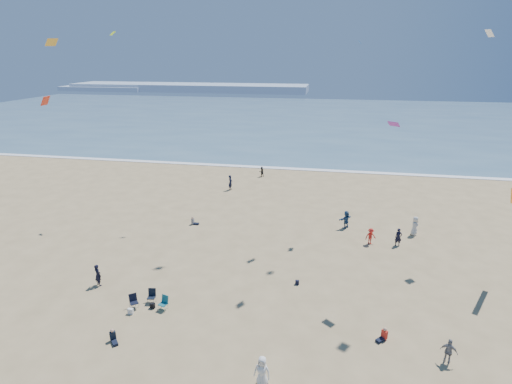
# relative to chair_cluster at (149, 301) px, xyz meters

# --- Properties ---
(ocean) EXTENTS (220.00, 100.00, 0.06)m
(ocean) POSITION_rel_chair_cluster_xyz_m (5.51, 86.29, -0.47)
(ocean) COLOR #476B84
(ocean) RESTS_ON ground
(surf_line) EXTENTS (220.00, 1.20, 0.08)m
(surf_line) POSITION_rel_chair_cluster_xyz_m (5.51, 36.29, -0.46)
(surf_line) COLOR white
(surf_line) RESTS_ON ground
(headland_far) EXTENTS (110.00, 20.00, 3.20)m
(headland_far) POSITION_rel_chair_cluster_xyz_m (-54.49, 161.29, 1.10)
(headland_far) COLOR #7A8EA8
(headland_far) RESTS_ON ground
(headland_near) EXTENTS (40.00, 14.00, 2.00)m
(headland_near) POSITION_rel_chair_cluster_xyz_m (-94.49, 156.29, 0.50)
(headland_near) COLOR #7A8EA8
(headland_near) RESTS_ON ground
(standing_flyers) EXTENTS (34.51, 41.91, 1.91)m
(standing_flyers) POSITION_rel_chair_cluster_xyz_m (10.25, 6.38, 0.36)
(standing_flyers) COLOR black
(standing_flyers) RESTS_ON ground
(seated_group) EXTENTS (17.98, 27.09, 0.84)m
(seated_group) POSITION_rel_chair_cluster_xyz_m (8.37, -1.72, -0.08)
(seated_group) COLOR silver
(seated_group) RESTS_ON ground
(chair_cluster) EXTENTS (2.80, 1.56, 1.00)m
(chair_cluster) POSITION_rel_chair_cluster_xyz_m (0.00, 0.00, 0.00)
(chair_cluster) COLOR black
(chair_cluster) RESTS_ON ground
(white_tote) EXTENTS (0.35, 0.20, 0.40)m
(white_tote) POSITION_rel_chair_cluster_xyz_m (-0.92, -0.95, -0.30)
(white_tote) COLOR silver
(white_tote) RESTS_ON ground
(black_backpack) EXTENTS (0.30, 0.22, 0.38)m
(black_backpack) POSITION_rel_chair_cluster_xyz_m (0.24, -0.09, -0.31)
(black_backpack) COLOR black
(black_backpack) RESTS_ON ground
(navy_bag) EXTENTS (0.28, 0.18, 0.34)m
(navy_bag) POSITION_rel_chair_cluster_xyz_m (9.65, 4.66, -0.33)
(navy_bag) COLOR black
(navy_bag) RESTS_ON ground
(kites_aloft) EXTENTS (39.89, 38.45, 29.38)m
(kites_aloft) POSITION_rel_chair_cluster_xyz_m (16.66, 2.88, 14.66)
(kites_aloft) COLOR red
(kites_aloft) RESTS_ON ground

